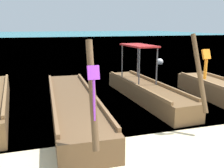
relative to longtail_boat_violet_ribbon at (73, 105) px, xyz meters
name	(u,v)px	position (x,y,z in m)	size (l,w,h in m)	color
sea_water	(45,37)	(1.25, 57.94, -0.31)	(120.00, 120.00, 0.00)	#147A89
longtail_boat_violet_ribbon	(73,105)	(0.00, 0.00, 0.00)	(1.49, 7.00, 2.49)	brown
longtail_boat_orange_ribbon	(146,91)	(2.82, 0.78, 0.05)	(1.29, 6.06, 2.53)	brown
mooring_buoy_near	(160,62)	(7.26, 8.28, -0.07)	(0.48, 0.48, 0.48)	white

